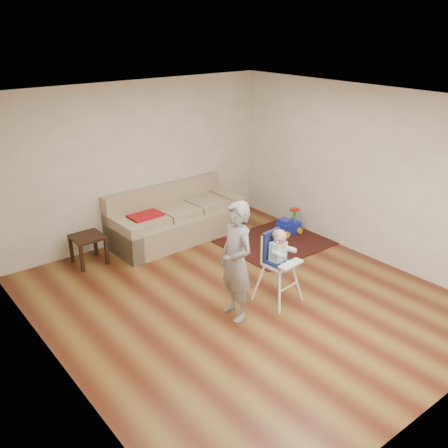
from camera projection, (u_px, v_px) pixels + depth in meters
ground at (242, 299)px, 6.90m from camera, size 5.50×5.50×0.00m
room_envelope at (218, 160)px, 6.56m from camera, size 5.04×5.52×2.72m
sofa at (176, 214)px, 8.65m from camera, size 2.38×1.05×0.91m
side_table at (89, 249)px, 7.84m from camera, size 0.47×0.47×0.47m
area_rug at (280, 241)px, 8.70m from camera, size 1.92×1.45×0.02m
ride_on_toy at (289, 222)px, 8.91m from camera, size 0.41×0.30×0.44m
toy_ball at (271, 253)px, 8.06m from camera, size 0.15×0.15×0.15m
high_chair at (278, 267)px, 6.70m from camera, size 0.54×0.54×1.06m
adult at (236, 262)px, 6.23m from camera, size 0.45×0.62×1.57m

